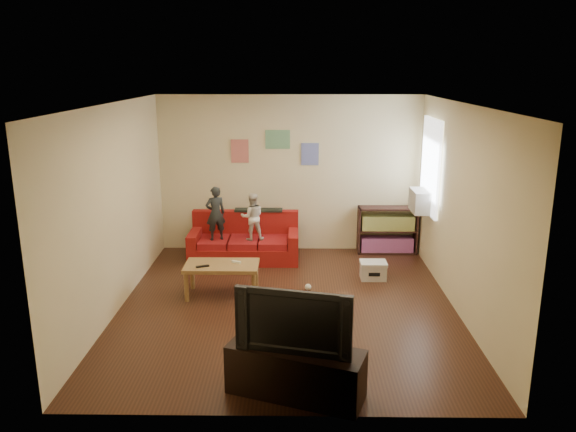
{
  "coord_description": "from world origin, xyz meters",
  "views": [
    {
      "loc": [
        0.11,
        -7.06,
        3.13
      ],
      "look_at": [
        0.0,
        0.8,
        1.05
      ],
      "focal_mm": 35.0,
      "sensor_mm": 36.0,
      "label": 1
    }
  ],
  "objects_px": {
    "child_b": "(252,217)",
    "coffee_table": "(222,269)",
    "child_a": "(216,213)",
    "file_box": "(373,270)",
    "television": "(296,318)",
    "sofa": "(245,243)",
    "tv_stand": "(296,372)",
    "bookshelf": "(387,232)"
  },
  "relations": [
    {
      "from": "tv_stand",
      "to": "television",
      "type": "xyz_separation_m",
      "value": [
        0.0,
        0.0,
        0.57
      ]
    },
    {
      "from": "coffee_table",
      "to": "bookshelf",
      "type": "bearing_deg",
      "value": 36.47
    },
    {
      "from": "child_a",
      "to": "coffee_table",
      "type": "relative_size",
      "value": 0.87
    },
    {
      "from": "coffee_table",
      "to": "file_box",
      "type": "relative_size",
      "value": 2.58
    },
    {
      "from": "child_a",
      "to": "tv_stand",
      "type": "bearing_deg",
      "value": 86.14
    },
    {
      "from": "child_a",
      "to": "file_box",
      "type": "xyz_separation_m",
      "value": [
        2.5,
        -0.77,
        -0.69
      ]
    },
    {
      "from": "bookshelf",
      "to": "child_b",
      "type": "bearing_deg",
      "value": -167.52
    },
    {
      "from": "coffee_table",
      "to": "television",
      "type": "distance_m",
      "value": 2.74
    },
    {
      "from": "sofa",
      "to": "coffee_table",
      "type": "bearing_deg",
      "value": -96.35
    },
    {
      "from": "coffee_table",
      "to": "file_box",
      "type": "height_order",
      "value": "coffee_table"
    },
    {
      "from": "child_a",
      "to": "file_box",
      "type": "relative_size",
      "value": 2.24
    },
    {
      "from": "coffee_table",
      "to": "file_box",
      "type": "xyz_separation_m",
      "value": [
        2.22,
        0.66,
        -0.26
      ]
    },
    {
      "from": "bookshelf",
      "to": "child_a",
      "type": "bearing_deg",
      "value": -170.04
    },
    {
      "from": "coffee_table",
      "to": "child_b",
      "type": "bearing_deg",
      "value": 77.19
    },
    {
      "from": "child_a",
      "to": "bookshelf",
      "type": "bearing_deg",
      "value": 167.6
    },
    {
      "from": "child_b",
      "to": "file_box",
      "type": "height_order",
      "value": "child_b"
    },
    {
      "from": "sofa",
      "to": "television",
      "type": "relative_size",
      "value": 1.61
    },
    {
      "from": "tv_stand",
      "to": "child_b",
      "type": "bearing_deg",
      "value": 119.83
    },
    {
      "from": "bookshelf",
      "to": "tv_stand",
      "type": "xyz_separation_m",
      "value": [
        -1.58,
        -4.44,
        -0.11
      ]
    },
    {
      "from": "child_a",
      "to": "file_box",
      "type": "distance_m",
      "value": 2.7
    },
    {
      "from": "child_b",
      "to": "tv_stand",
      "type": "bearing_deg",
      "value": 90.92
    },
    {
      "from": "bookshelf",
      "to": "file_box",
      "type": "xyz_separation_m",
      "value": [
        -0.4,
        -1.28,
        -0.22
      ]
    },
    {
      "from": "television",
      "to": "bookshelf",
      "type": "bearing_deg",
      "value": 83.47
    },
    {
      "from": "television",
      "to": "tv_stand",
      "type": "bearing_deg",
      "value": 0.0
    },
    {
      "from": "sofa",
      "to": "coffee_table",
      "type": "distance_m",
      "value": 1.61
    },
    {
      "from": "child_b",
      "to": "child_a",
      "type": "bearing_deg",
      "value": -9.39
    },
    {
      "from": "child_b",
      "to": "file_box",
      "type": "distance_m",
      "value": 2.14
    },
    {
      "from": "coffee_table",
      "to": "file_box",
      "type": "bearing_deg",
      "value": 16.56
    },
    {
      "from": "child_b",
      "to": "coffee_table",
      "type": "relative_size",
      "value": 0.76
    },
    {
      "from": "sofa",
      "to": "tv_stand",
      "type": "xyz_separation_m",
      "value": [
        0.86,
        -4.1,
        -0.02
      ]
    },
    {
      "from": "sofa",
      "to": "child_b",
      "type": "bearing_deg",
      "value": -47.54
    },
    {
      "from": "child_b",
      "to": "coffee_table",
      "type": "distance_m",
      "value": 1.51
    },
    {
      "from": "coffee_table",
      "to": "file_box",
      "type": "distance_m",
      "value": 2.33
    },
    {
      "from": "file_box",
      "to": "child_a",
      "type": "bearing_deg",
      "value": 162.85
    },
    {
      "from": "child_b",
      "to": "tv_stand",
      "type": "xyz_separation_m",
      "value": [
        0.72,
        -3.93,
        -0.52
      ]
    },
    {
      "from": "child_a",
      "to": "child_b",
      "type": "xyz_separation_m",
      "value": [
        0.6,
        0.0,
        -0.06
      ]
    },
    {
      "from": "file_box",
      "to": "television",
      "type": "distance_m",
      "value": 3.45
    },
    {
      "from": "sofa",
      "to": "coffee_table",
      "type": "height_order",
      "value": "sofa"
    },
    {
      "from": "child_b",
      "to": "bookshelf",
      "type": "distance_m",
      "value": 2.39
    },
    {
      "from": "tv_stand",
      "to": "television",
      "type": "distance_m",
      "value": 0.57
    },
    {
      "from": "bookshelf",
      "to": "file_box",
      "type": "height_order",
      "value": "bookshelf"
    },
    {
      "from": "child_b",
      "to": "coffee_table",
      "type": "height_order",
      "value": "child_b"
    }
  ]
}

